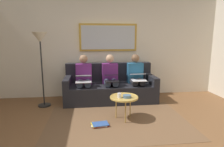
{
  "coord_description": "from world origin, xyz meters",
  "views": [
    {
      "loc": [
        0.5,
        2.46,
        1.53
      ],
      "look_at": [
        0.0,
        -1.7,
        0.75
      ],
      "focal_mm": 30.39,
      "sensor_mm": 36.0,
      "label": 1
    }
  ],
  "objects_px": {
    "couch": "(110,88)",
    "bowl": "(127,96)",
    "person_left": "(136,76)",
    "magazine_stack": "(100,124)",
    "standing_lamp": "(40,46)",
    "framed_mirror": "(108,37)",
    "cup": "(119,95)",
    "coffee_table": "(124,98)",
    "person_right": "(84,77)",
    "laptop_black": "(111,78)",
    "person_middle": "(110,77)",
    "laptop_silver": "(84,79)",
    "laptop_white": "(138,77)"
  },
  "relations": [
    {
      "from": "cup",
      "to": "laptop_silver",
      "type": "height_order",
      "value": "laptop_silver"
    },
    {
      "from": "cup",
      "to": "magazine_stack",
      "type": "height_order",
      "value": "cup"
    },
    {
      "from": "coffee_table",
      "to": "person_middle",
      "type": "bearing_deg",
      "value": -83.5
    },
    {
      "from": "person_right",
      "to": "standing_lamp",
      "type": "xyz_separation_m",
      "value": [
        0.91,
        0.2,
        0.76
      ]
    },
    {
      "from": "laptop_black",
      "to": "magazine_stack",
      "type": "height_order",
      "value": "laptop_black"
    },
    {
      "from": "person_right",
      "to": "laptop_silver",
      "type": "bearing_deg",
      "value": 90.0
    },
    {
      "from": "couch",
      "to": "bowl",
      "type": "xyz_separation_m",
      "value": [
        -0.18,
        1.28,
        0.17
      ]
    },
    {
      "from": "person_left",
      "to": "magazine_stack",
      "type": "xyz_separation_m",
      "value": [
        0.98,
        1.36,
        -0.58
      ]
    },
    {
      "from": "couch",
      "to": "magazine_stack",
      "type": "xyz_separation_m",
      "value": [
        0.34,
        1.43,
        -0.29
      ]
    },
    {
      "from": "cup",
      "to": "bowl",
      "type": "xyz_separation_m",
      "value": [
        -0.14,
        0.01,
        -0.02
      ]
    },
    {
      "from": "person_right",
      "to": "laptop_black",
      "type": "bearing_deg",
      "value": 159.19
    },
    {
      "from": "framed_mirror",
      "to": "laptop_black",
      "type": "bearing_deg",
      "value": 90.0
    },
    {
      "from": "bowl",
      "to": "magazine_stack",
      "type": "height_order",
      "value": "bowl"
    },
    {
      "from": "couch",
      "to": "magazine_stack",
      "type": "distance_m",
      "value": 1.5
    },
    {
      "from": "laptop_black",
      "to": "magazine_stack",
      "type": "distance_m",
      "value": 1.31
    },
    {
      "from": "bowl",
      "to": "laptop_black",
      "type": "xyz_separation_m",
      "value": [
        0.18,
        -0.96,
        0.15
      ]
    },
    {
      "from": "laptop_silver",
      "to": "bowl",
      "type": "bearing_deg",
      "value": 130.16
    },
    {
      "from": "cup",
      "to": "bowl",
      "type": "distance_m",
      "value": 0.14
    },
    {
      "from": "laptop_black",
      "to": "bowl",
      "type": "bearing_deg",
      "value": 100.35
    },
    {
      "from": "cup",
      "to": "bowl",
      "type": "bearing_deg",
      "value": 176.51
    },
    {
      "from": "person_middle",
      "to": "laptop_silver",
      "type": "relative_size",
      "value": 3.21
    },
    {
      "from": "bowl",
      "to": "framed_mirror",
      "type": "bearing_deg",
      "value": -83.96
    },
    {
      "from": "coffee_table",
      "to": "standing_lamp",
      "type": "relative_size",
      "value": 0.32
    },
    {
      "from": "person_left",
      "to": "person_right",
      "type": "bearing_deg",
      "value": 0.0
    },
    {
      "from": "laptop_black",
      "to": "laptop_silver",
      "type": "height_order",
      "value": "laptop_silver"
    },
    {
      "from": "cup",
      "to": "couch",
      "type": "bearing_deg",
      "value": -88.5
    },
    {
      "from": "person_left",
      "to": "laptop_white",
      "type": "height_order",
      "value": "person_left"
    },
    {
      "from": "laptop_silver",
      "to": "couch",
      "type": "bearing_deg",
      "value": -154.27
    },
    {
      "from": "person_middle",
      "to": "laptop_silver",
      "type": "xyz_separation_m",
      "value": [
        0.64,
        0.24,
        0.02
      ]
    },
    {
      "from": "couch",
      "to": "magazine_stack",
      "type": "bearing_deg",
      "value": 76.63
    },
    {
      "from": "bowl",
      "to": "person_right",
      "type": "xyz_separation_m",
      "value": [
        0.82,
        -1.21,
        0.13
      ]
    },
    {
      "from": "person_left",
      "to": "laptop_silver",
      "type": "height_order",
      "value": "person_left"
    },
    {
      "from": "framed_mirror",
      "to": "cup",
      "type": "height_order",
      "value": "framed_mirror"
    },
    {
      "from": "bowl",
      "to": "magazine_stack",
      "type": "relative_size",
      "value": 0.47
    },
    {
      "from": "couch",
      "to": "laptop_white",
      "type": "distance_m",
      "value": 0.78
    },
    {
      "from": "bowl",
      "to": "magazine_stack",
      "type": "bearing_deg",
      "value": 16.46
    },
    {
      "from": "coffee_table",
      "to": "standing_lamp",
      "type": "height_order",
      "value": "standing_lamp"
    },
    {
      "from": "coffee_table",
      "to": "standing_lamp",
      "type": "bearing_deg",
      "value": -29.48
    },
    {
      "from": "coffee_table",
      "to": "cup",
      "type": "height_order",
      "value": "cup"
    },
    {
      "from": "coffee_table",
      "to": "magazine_stack",
      "type": "bearing_deg",
      "value": 24.1
    },
    {
      "from": "couch",
      "to": "laptop_black",
      "type": "bearing_deg",
      "value": 90.0
    },
    {
      "from": "standing_lamp",
      "to": "couch",
      "type": "bearing_deg",
      "value": -170.2
    },
    {
      "from": "couch",
      "to": "person_right",
      "type": "height_order",
      "value": "person_right"
    },
    {
      "from": "framed_mirror",
      "to": "coffee_table",
      "type": "relative_size",
      "value": 2.79
    },
    {
      "from": "person_right",
      "to": "bowl",
      "type": "bearing_deg",
      "value": 124.07
    },
    {
      "from": "couch",
      "to": "bowl",
      "type": "height_order",
      "value": "couch"
    },
    {
      "from": "person_left",
      "to": "standing_lamp",
      "type": "relative_size",
      "value": 0.69
    },
    {
      "from": "cup",
      "to": "person_middle",
      "type": "bearing_deg",
      "value": -88.41
    },
    {
      "from": "coffee_table",
      "to": "cup",
      "type": "xyz_separation_m",
      "value": [
        0.1,
        0.05,
        0.06
      ]
    },
    {
      "from": "laptop_white",
      "to": "person_right",
      "type": "bearing_deg",
      "value": -10.58
    }
  ]
}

